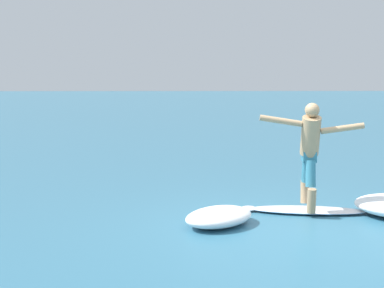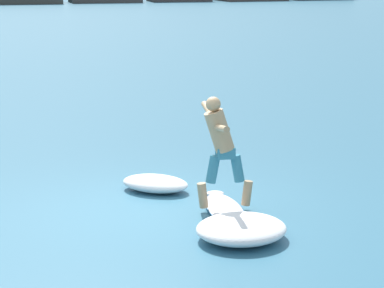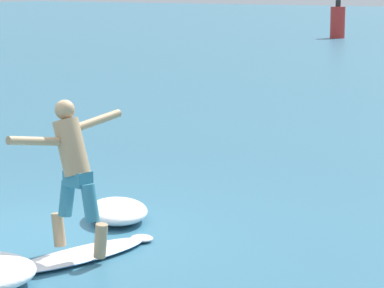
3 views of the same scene
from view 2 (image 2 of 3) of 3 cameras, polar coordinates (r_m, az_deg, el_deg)
ground_plane at (r=13.39m, az=-2.42°, el=-4.08°), size 200.00×200.00×0.00m
surfboard at (r=13.28m, az=2.05°, el=-4.05°), size 0.79×1.95×0.21m
surfer at (r=13.00m, az=1.80°, el=0.07°), size 0.84×1.54×1.62m
wave_foam_at_tail at (r=14.36m, az=-2.32°, el=-2.49°), size 1.31×1.32×0.25m
wave_foam_at_nose at (r=11.93m, az=3.11°, el=-5.34°), size 1.72×1.76×0.29m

